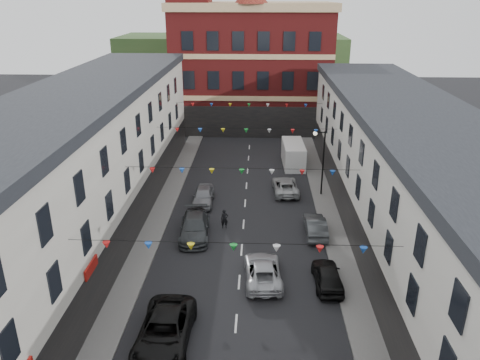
# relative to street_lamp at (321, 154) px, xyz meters

# --- Properties ---
(ground) EXTENTS (160.00, 160.00, 0.00)m
(ground) POSITION_rel_street_lamp_xyz_m (-6.55, -14.00, -3.90)
(ground) COLOR black
(ground) RESTS_ON ground
(pavement_left) EXTENTS (1.80, 64.00, 0.15)m
(pavement_left) POSITION_rel_street_lamp_xyz_m (-13.45, -12.00, -3.83)
(pavement_left) COLOR #605E5B
(pavement_left) RESTS_ON ground
(pavement_right) EXTENTS (1.80, 64.00, 0.15)m
(pavement_right) POSITION_rel_street_lamp_xyz_m (0.35, -12.00, -3.83)
(pavement_right) COLOR #605E5B
(pavement_right) RESTS_ON ground
(terrace_left) EXTENTS (8.40, 56.00, 10.70)m
(terrace_left) POSITION_rel_street_lamp_xyz_m (-18.33, -13.00, 1.44)
(terrace_left) COLOR beige
(terrace_left) RESTS_ON ground
(terrace_right) EXTENTS (8.40, 56.00, 9.70)m
(terrace_right) POSITION_rel_street_lamp_xyz_m (5.23, -13.00, 0.95)
(terrace_right) COLOR silver
(terrace_right) RESTS_ON ground
(civic_building) EXTENTS (20.60, 13.30, 18.50)m
(civic_building) POSITION_rel_street_lamp_xyz_m (-6.55, 23.95, 4.23)
(civic_building) COLOR maroon
(civic_building) RESTS_ON ground
(clock_tower) EXTENTS (5.60, 5.60, 30.00)m
(clock_tower) POSITION_rel_street_lamp_xyz_m (-14.05, 21.00, 11.03)
(clock_tower) COLOR maroon
(clock_tower) RESTS_ON ground
(distant_hill) EXTENTS (40.00, 14.00, 10.00)m
(distant_hill) POSITION_rel_street_lamp_xyz_m (-10.55, 48.00, 1.10)
(distant_hill) COLOR #305226
(distant_hill) RESTS_ON ground
(street_lamp) EXTENTS (1.10, 0.36, 6.00)m
(street_lamp) POSITION_rel_street_lamp_xyz_m (0.00, 0.00, 0.00)
(street_lamp) COLOR black
(street_lamp) RESTS_ON ground
(car_left_c) EXTENTS (2.77, 5.83, 1.61)m
(car_left_c) POSITION_rel_street_lamp_xyz_m (-10.15, -19.79, -3.10)
(car_left_c) COLOR black
(car_left_c) RESTS_ON ground
(car_left_d) EXTENTS (2.52, 5.40, 1.53)m
(car_left_d) POSITION_rel_street_lamp_xyz_m (-10.15, -8.08, -3.14)
(car_left_d) COLOR #373A3D
(car_left_d) RESTS_ON ground
(car_left_e) EXTENTS (1.73, 4.25, 1.45)m
(car_left_e) POSITION_rel_street_lamp_xyz_m (-10.15, -2.19, -3.18)
(car_left_e) COLOR gray
(car_left_e) RESTS_ON ground
(car_right_d) EXTENTS (1.74, 4.13, 1.39)m
(car_right_d) POSITION_rel_street_lamp_xyz_m (-1.05, -14.10, -3.21)
(car_right_d) COLOR black
(car_right_d) RESTS_ON ground
(car_right_e) EXTENTS (1.54, 4.26, 1.40)m
(car_right_e) POSITION_rel_street_lamp_xyz_m (-1.10, -7.44, -3.21)
(car_right_e) COLOR #414447
(car_right_e) RESTS_ON ground
(car_right_f) EXTENTS (2.45, 4.85, 1.32)m
(car_right_f) POSITION_rel_street_lamp_xyz_m (-2.95, 0.52, -3.25)
(car_right_f) COLOR #A8ABAD
(car_right_f) RESTS_ON ground
(moving_car) EXTENTS (2.60, 5.06, 1.37)m
(moving_car) POSITION_rel_street_lamp_xyz_m (-5.06, -13.68, -3.22)
(moving_car) COLOR #B0B2B8
(moving_car) RESTS_ON ground
(white_van) EXTENTS (2.28, 5.53, 2.41)m
(white_van) POSITION_rel_street_lamp_xyz_m (-1.78, 8.01, -2.70)
(white_van) COLOR silver
(white_van) RESTS_ON ground
(pedestrian) EXTENTS (0.64, 0.49, 1.56)m
(pedestrian) POSITION_rel_street_lamp_xyz_m (-8.01, -6.70, -3.13)
(pedestrian) COLOR black
(pedestrian) RESTS_ON ground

